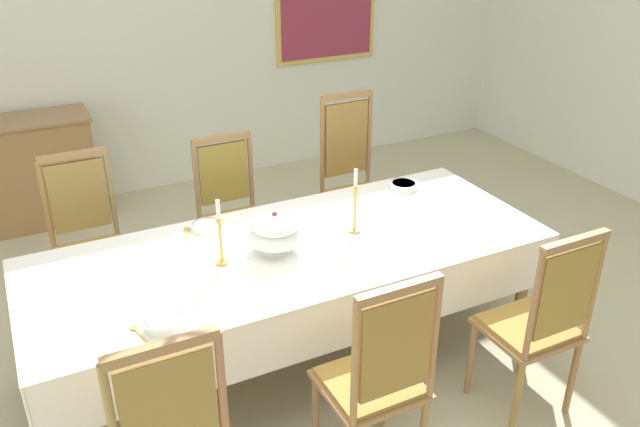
{
  "coord_description": "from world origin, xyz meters",
  "views": [
    {
      "loc": [
        -1.27,
        -2.8,
        2.53
      ],
      "look_at": [
        0.17,
        0.06,
        0.94
      ],
      "focal_mm": 36.73,
      "sensor_mm": 36.0,
      "label": 1
    }
  ],
  "objects_px": {
    "candlestick_west": "(220,238)",
    "bowl_near_right": "(164,322)",
    "candlestick_east": "(355,207)",
    "chair_north_b": "(232,212)",
    "chair_north_c": "(353,179)",
    "chair_north_a": "(88,240)",
    "soup_tureen": "(275,232)",
    "chair_south_b": "(378,377)",
    "spoon_secondary": "(136,330)",
    "chair_south_c": "(539,321)",
    "dining_table": "(292,258)",
    "sideboard": "(3,176)",
    "bowl_near_left": "(207,226)",
    "spoon_primary": "(187,231)",
    "bowl_far_left": "(404,185)"
  },
  "relations": [
    {
      "from": "candlestick_west",
      "to": "spoon_primary",
      "type": "bearing_deg",
      "value": 98.49
    },
    {
      "from": "chair_south_c",
      "to": "candlestick_east",
      "type": "height_order",
      "value": "candlestick_east"
    },
    {
      "from": "chair_north_b",
      "to": "bowl_near_right",
      "type": "bearing_deg",
      "value": 59.63
    },
    {
      "from": "chair_south_b",
      "to": "chair_north_c",
      "type": "xyz_separation_m",
      "value": [
        0.95,
        1.91,
        0.03
      ]
    },
    {
      "from": "spoon_primary",
      "to": "candlestick_west",
      "type": "bearing_deg",
      "value": -67.21
    },
    {
      "from": "chair_north_a",
      "to": "chair_north_b",
      "type": "relative_size",
      "value": 1.04
    },
    {
      "from": "chair_south_b",
      "to": "chair_north_c",
      "type": "bearing_deg",
      "value": 63.7
    },
    {
      "from": "chair_south_c",
      "to": "bowl_near_left",
      "type": "distance_m",
      "value": 1.88
    },
    {
      "from": "chair_south_b",
      "to": "bowl_near_right",
      "type": "height_order",
      "value": "chair_south_b"
    },
    {
      "from": "soup_tureen",
      "to": "candlestick_west",
      "type": "bearing_deg",
      "value": 180.0
    },
    {
      "from": "dining_table",
      "to": "chair_south_b",
      "type": "bearing_deg",
      "value": -90.78
    },
    {
      "from": "dining_table",
      "to": "bowl_near_right",
      "type": "height_order",
      "value": "bowl_near_right"
    },
    {
      "from": "soup_tureen",
      "to": "sideboard",
      "type": "xyz_separation_m",
      "value": [
        -1.28,
        2.6,
        -0.43
      ]
    },
    {
      "from": "candlestick_west",
      "to": "sideboard",
      "type": "distance_m",
      "value": 2.82
    },
    {
      "from": "bowl_near_left",
      "to": "spoon_secondary",
      "type": "xyz_separation_m",
      "value": [
        -0.58,
        -0.79,
        -0.02
      ]
    },
    {
      "from": "chair_north_b",
      "to": "candlestick_west",
      "type": "distance_m",
      "value": 1.08
    },
    {
      "from": "spoon_primary",
      "to": "candlestick_east",
      "type": "bearing_deg",
      "value": -12.42
    },
    {
      "from": "soup_tureen",
      "to": "candlestick_east",
      "type": "xyz_separation_m",
      "value": [
        0.49,
        -0.0,
        0.04
      ]
    },
    {
      "from": "chair_south_b",
      "to": "bowl_far_left",
      "type": "relative_size",
      "value": 6.03
    },
    {
      "from": "dining_table",
      "to": "chair_south_b",
      "type": "height_order",
      "value": "chair_south_b"
    },
    {
      "from": "candlestick_west",
      "to": "bowl_near_right",
      "type": "height_order",
      "value": "candlestick_west"
    },
    {
      "from": "dining_table",
      "to": "sideboard",
      "type": "height_order",
      "value": "sideboard"
    },
    {
      "from": "chair_north_b",
      "to": "spoon_secondary",
      "type": "height_order",
      "value": "chair_north_b"
    },
    {
      "from": "bowl_near_right",
      "to": "bowl_far_left",
      "type": "height_order",
      "value": "bowl_near_right"
    },
    {
      "from": "dining_table",
      "to": "spoon_secondary",
      "type": "xyz_separation_m",
      "value": [
        -0.93,
        -0.39,
        0.08
      ]
    },
    {
      "from": "chair_north_c",
      "to": "bowl_near_left",
      "type": "distance_m",
      "value": 1.41
    },
    {
      "from": "chair_north_a",
      "to": "chair_north_b",
      "type": "xyz_separation_m",
      "value": [
        0.94,
        -0.0,
        -0.01
      ]
    },
    {
      "from": "soup_tureen",
      "to": "candlestick_east",
      "type": "relative_size",
      "value": 0.77
    },
    {
      "from": "chair_south_c",
      "to": "spoon_primary",
      "type": "xyz_separation_m",
      "value": [
        -1.4,
        1.39,
        0.19
      ]
    },
    {
      "from": "chair_south_b",
      "to": "candlestick_east",
      "type": "distance_m",
      "value": 1.09
    },
    {
      "from": "bowl_near_right",
      "to": "chair_north_c",
      "type": "bearing_deg",
      "value": 38.19
    },
    {
      "from": "spoon_primary",
      "to": "sideboard",
      "type": "xyz_separation_m",
      "value": [
        -0.91,
        2.17,
        -0.32
      ]
    },
    {
      "from": "chair_south_c",
      "to": "spoon_secondary",
      "type": "height_order",
      "value": "chair_south_c"
    },
    {
      "from": "candlestick_west",
      "to": "bowl_near_right",
      "type": "xyz_separation_m",
      "value": [
        -0.41,
        -0.41,
        -0.12
      ]
    },
    {
      "from": "chair_north_c",
      "to": "sideboard",
      "type": "distance_m",
      "value": 2.83
    },
    {
      "from": "dining_table",
      "to": "bowl_far_left",
      "type": "relative_size",
      "value": 15.1
    },
    {
      "from": "candlestick_west",
      "to": "candlestick_east",
      "type": "height_order",
      "value": "candlestick_east"
    },
    {
      "from": "candlestick_west",
      "to": "dining_table",
      "type": "bearing_deg",
      "value": -0.0
    },
    {
      "from": "soup_tureen",
      "to": "bowl_far_left",
      "type": "bearing_deg",
      "value": 19.62
    },
    {
      "from": "chair_north_c",
      "to": "spoon_primary",
      "type": "height_order",
      "value": "chair_north_c"
    },
    {
      "from": "spoon_secondary",
      "to": "chair_south_c",
      "type": "bearing_deg",
      "value": -29.2
    },
    {
      "from": "dining_table",
      "to": "chair_north_c",
      "type": "height_order",
      "value": "chair_north_c"
    },
    {
      "from": "chair_north_b",
      "to": "chair_north_c",
      "type": "relative_size",
      "value": 0.87
    },
    {
      "from": "spoon_secondary",
      "to": "candlestick_east",
      "type": "bearing_deg",
      "value": 3.85
    },
    {
      "from": "bowl_near_left",
      "to": "bowl_near_right",
      "type": "relative_size",
      "value": 1.02
    },
    {
      "from": "chair_north_b",
      "to": "soup_tureen",
      "type": "xyz_separation_m",
      "value": [
        -0.08,
        -0.95,
        0.32
      ]
    },
    {
      "from": "chair_north_a",
      "to": "chair_south_b",
      "type": "bearing_deg",
      "value": 116.31
    },
    {
      "from": "soup_tureen",
      "to": "chair_south_c",
      "type": "bearing_deg",
      "value": -42.9
    },
    {
      "from": "chair_south_c",
      "to": "bowl_near_right",
      "type": "xyz_separation_m",
      "value": [
        -1.74,
        0.54,
        0.21
      ]
    },
    {
      "from": "chair_north_b",
      "to": "sideboard",
      "type": "height_order",
      "value": "chair_north_b"
    }
  ]
}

